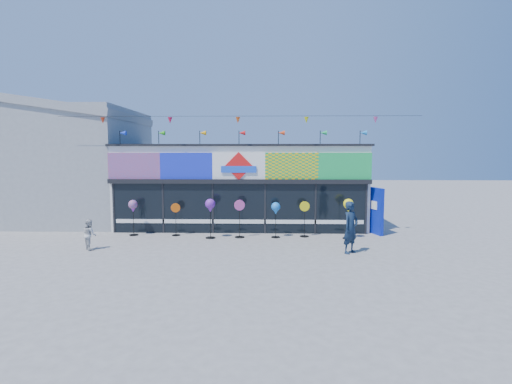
{
  "coord_description": "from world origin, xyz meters",
  "views": [
    {
      "loc": [
        1.28,
        -14.69,
        3.69
      ],
      "look_at": [
        0.82,
        2.0,
        2.05
      ],
      "focal_mm": 28.0,
      "sensor_mm": 36.0,
      "label": 1
    }
  ],
  "objects_px": {
    "spinner_3": "(240,218)",
    "spinner_5": "(305,218)",
    "spinner_0": "(133,207)",
    "adult_man": "(351,227)",
    "spinner_4": "(276,209)",
    "child": "(90,234)",
    "spinner_6": "(348,207)",
    "blue_sign": "(376,211)",
    "spinner_2": "(210,207)",
    "spinner_1": "(176,219)"
  },
  "relations": [
    {
      "from": "spinner_2",
      "to": "spinner_4",
      "type": "relative_size",
      "value": 1.1
    },
    {
      "from": "spinner_0",
      "to": "spinner_5",
      "type": "height_order",
      "value": "spinner_0"
    },
    {
      "from": "spinner_0",
      "to": "spinner_1",
      "type": "height_order",
      "value": "spinner_0"
    },
    {
      "from": "spinner_1",
      "to": "child",
      "type": "height_order",
      "value": "spinner_1"
    },
    {
      "from": "adult_man",
      "to": "child",
      "type": "relative_size",
      "value": 1.65
    },
    {
      "from": "spinner_4",
      "to": "child",
      "type": "height_order",
      "value": "spinner_4"
    },
    {
      "from": "blue_sign",
      "to": "spinner_3",
      "type": "xyz_separation_m",
      "value": [
        -6.15,
        -0.93,
        -0.19
      ]
    },
    {
      "from": "blue_sign",
      "to": "spinner_0",
      "type": "relative_size",
      "value": 1.32
    },
    {
      "from": "blue_sign",
      "to": "spinner_3",
      "type": "relative_size",
      "value": 1.28
    },
    {
      "from": "spinner_2",
      "to": "spinner_3",
      "type": "relative_size",
      "value": 1.04
    },
    {
      "from": "spinner_5",
      "to": "adult_man",
      "type": "height_order",
      "value": "adult_man"
    },
    {
      "from": "spinner_3",
      "to": "spinner_5",
      "type": "height_order",
      "value": "spinner_3"
    },
    {
      "from": "spinner_0",
      "to": "spinner_3",
      "type": "bearing_deg",
      "value": -3.99
    },
    {
      "from": "adult_man",
      "to": "child",
      "type": "distance_m",
      "value": 9.88
    },
    {
      "from": "spinner_1",
      "to": "adult_man",
      "type": "relative_size",
      "value": 0.76
    },
    {
      "from": "spinner_5",
      "to": "blue_sign",
      "type": "bearing_deg",
      "value": 11.94
    },
    {
      "from": "spinner_1",
      "to": "spinner_4",
      "type": "bearing_deg",
      "value": -3.86
    },
    {
      "from": "spinner_5",
      "to": "spinner_3",
      "type": "bearing_deg",
      "value": -175.34
    },
    {
      "from": "spinner_0",
      "to": "spinner_3",
      "type": "relative_size",
      "value": 0.97
    },
    {
      "from": "spinner_4",
      "to": "spinner_2",
      "type": "bearing_deg",
      "value": -175.84
    },
    {
      "from": "spinner_3",
      "to": "spinner_6",
      "type": "bearing_deg",
      "value": -1.5
    },
    {
      "from": "spinner_0",
      "to": "adult_man",
      "type": "bearing_deg",
      "value": -18.11
    },
    {
      "from": "spinner_1",
      "to": "spinner_3",
      "type": "relative_size",
      "value": 0.88
    },
    {
      "from": "spinner_2",
      "to": "adult_man",
      "type": "distance_m",
      "value": 6.07
    },
    {
      "from": "blue_sign",
      "to": "adult_man",
      "type": "relative_size",
      "value": 1.1
    },
    {
      "from": "blue_sign",
      "to": "child",
      "type": "height_order",
      "value": "blue_sign"
    },
    {
      "from": "spinner_6",
      "to": "adult_man",
      "type": "distance_m",
      "value": 2.58
    },
    {
      "from": "blue_sign",
      "to": "spinner_2",
      "type": "distance_m",
      "value": 7.49
    },
    {
      "from": "spinner_6",
      "to": "adult_man",
      "type": "height_order",
      "value": "adult_man"
    },
    {
      "from": "spinner_4",
      "to": "child",
      "type": "bearing_deg",
      "value": -161.72
    },
    {
      "from": "spinner_0",
      "to": "child",
      "type": "bearing_deg",
      "value": -106.62
    },
    {
      "from": "spinner_2",
      "to": "spinner_5",
      "type": "distance_m",
      "value": 4.16
    },
    {
      "from": "spinner_5",
      "to": "child",
      "type": "xyz_separation_m",
      "value": [
        -8.44,
        -2.57,
        -0.25
      ]
    },
    {
      "from": "spinner_2",
      "to": "adult_man",
      "type": "relative_size",
      "value": 0.89
    },
    {
      "from": "spinner_5",
      "to": "spinner_6",
      "type": "distance_m",
      "value": 1.95
    },
    {
      "from": "spinner_3",
      "to": "adult_man",
      "type": "xyz_separation_m",
      "value": [
        4.27,
        -2.63,
        0.09
      ]
    },
    {
      "from": "blue_sign",
      "to": "child",
      "type": "xyz_separation_m",
      "value": [
        -11.74,
        -3.26,
        -0.48
      ]
    },
    {
      "from": "spinner_2",
      "to": "spinner_6",
      "type": "relative_size",
      "value": 0.99
    },
    {
      "from": "spinner_0",
      "to": "adult_man",
      "type": "relative_size",
      "value": 0.83
    },
    {
      "from": "spinner_6",
      "to": "child",
      "type": "height_order",
      "value": "spinner_6"
    },
    {
      "from": "spinner_2",
      "to": "spinner_6",
      "type": "distance_m",
      "value": 5.94
    },
    {
      "from": "adult_man",
      "to": "spinner_4",
      "type": "bearing_deg",
      "value": 93.16
    },
    {
      "from": "spinner_1",
      "to": "spinner_5",
      "type": "distance_m",
      "value": 5.73
    },
    {
      "from": "spinner_3",
      "to": "spinner_5",
      "type": "bearing_deg",
      "value": 4.66
    },
    {
      "from": "blue_sign",
      "to": "adult_man",
      "type": "xyz_separation_m",
      "value": [
        -1.88,
        -3.56,
        -0.1
      ]
    },
    {
      "from": "spinner_1",
      "to": "spinner_3",
      "type": "xyz_separation_m",
      "value": [
        2.88,
        -0.33,
        0.11
      ]
    },
    {
      "from": "spinner_4",
      "to": "spinner_1",
      "type": "bearing_deg",
      "value": 176.14
    },
    {
      "from": "spinner_3",
      "to": "adult_man",
      "type": "distance_m",
      "value": 5.02
    },
    {
      "from": "spinner_3",
      "to": "spinner_6",
      "type": "height_order",
      "value": "spinner_6"
    },
    {
      "from": "spinner_6",
      "to": "child",
      "type": "bearing_deg",
      "value": -167.86
    }
  ]
}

